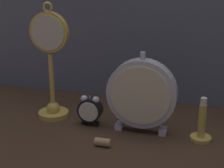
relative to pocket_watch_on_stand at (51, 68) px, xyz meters
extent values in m
plane|color=#422D1E|center=(0.20, -0.10, -0.16)|extent=(4.00, 4.00, 0.00)
cube|color=slate|center=(0.20, 0.22, 0.13)|extent=(1.60, 0.01, 0.57)
cylinder|color=gold|center=(0.00, 0.00, -0.15)|extent=(0.09, 0.09, 0.02)
sphere|color=gold|center=(0.00, 0.00, -0.13)|extent=(0.04, 0.04, 0.04)
cylinder|color=gold|center=(0.00, 0.00, -0.05)|extent=(0.01, 0.01, 0.19)
cylinder|color=gold|center=(0.00, 0.00, 0.11)|extent=(0.12, 0.02, 0.12)
cylinder|color=beige|center=(0.00, -0.01, 0.11)|extent=(0.10, 0.00, 0.10)
torus|color=gold|center=(0.00, 0.00, 0.18)|extent=(0.03, 0.01, 0.03)
cube|color=black|center=(0.11, -0.02, -0.15)|extent=(0.01, 0.01, 0.01)
cube|color=black|center=(0.15, -0.02, -0.15)|extent=(0.01, 0.01, 0.01)
cylinder|color=black|center=(0.13, -0.02, -0.11)|extent=(0.07, 0.03, 0.07)
cylinder|color=silver|center=(0.13, -0.04, -0.11)|extent=(0.06, 0.00, 0.06)
sphere|color=silver|center=(0.11, -0.02, -0.08)|extent=(0.02, 0.02, 0.02)
sphere|color=silver|center=(0.15, -0.02, -0.08)|extent=(0.02, 0.02, 0.02)
cylinder|color=silver|center=(0.13, -0.02, -0.07)|extent=(0.00, 0.00, 0.01)
cube|color=silver|center=(0.22, -0.03, -0.15)|extent=(0.02, 0.03, 0.02)
cube|color=silver|center=(0.35, -0.03, -0.15)|extent=(0.02, 0.03, 0.02)
cylinder|color=silver|center=(0.28, -0.03, -0.04)|extent=(0.19, 0.04, 0.19)
cylinder|color=beige|center=(0.28, -0.05, -0.04)|extent=(0.17, 0.00, 0.17)
cylinder|color=silver|center=(0.28, -0.03, 0.06)|extent=(0.01, 0.01, 0.02)
cylinder|color=gold|center=(0.45, -0.03, -0.15)|extent=(0.06, 0.06, 0.01)
cylinder|color=gold|center=(0.45, -0.03, -0.10)|extent=(0.02, 0.02, 0.09)
cylinder|color=silver|center=(0.45, -0.03, -0.05)|extent=(0.02, 0.02, 0.02)
cylinder|color=tan|center=(0.20, -0.14, -0.15)|extent=(0.04, 0.02, 0.02)
camera|label=1|loc=(0.47, -0.98, 0.32)|focal=60.00mm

